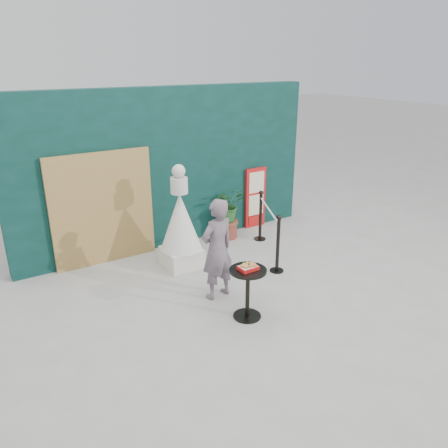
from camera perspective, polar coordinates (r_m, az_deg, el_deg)
ground at (r=6.49m, az=5.76°, el=-11.52°), size 60.00×60.00×0.00m
back_wall at (r=8.41m, az=-7.14°, el=7.21°), size 6.00×0.30×3.00m
bamboo_fence at (r=7.89m, az=-15.53°, el=1.89°), size 1.80×0.08×2.00m
woman at (r=6.53m, az=-0.90°, el=-3.33°), size 0.63×0.47×1.58m
menu_board at (r=9.42m, az=4.11°, el=3.44°), size 0.50×0.07×1.30m
statue at (r=7.56m, az=-5.68°, el=-0.29°), size 0.72×0.72×1.84m
cafe_table at (r=6.14m, az=3.12°, el=-8.06°), size 0.52×0.52×0.75m
food_basket at (r=6.01m, az=3.17°, el=-5.63°), size 0.26×0.19×0.11m
planter at (r=8.79m, az=0.51°, el=1.95°), size 0.62×0.54×1.06m
stanchion_barrier at (r=8.11m, az=5.83°, el=-0.72°), size 0.84×1.54×1.03m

